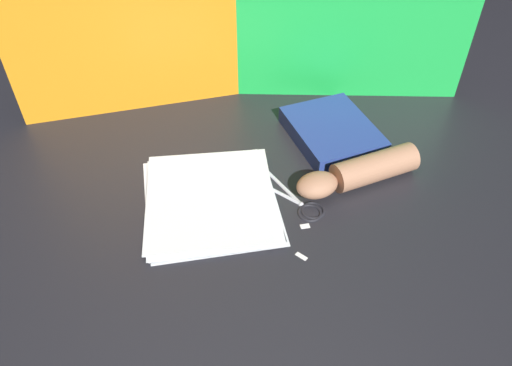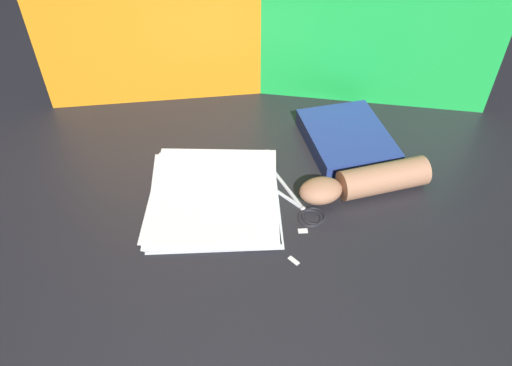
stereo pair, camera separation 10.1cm
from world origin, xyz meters
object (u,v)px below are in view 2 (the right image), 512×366
object	(u,v)px
paper_stack	(212,195)
book_closed	(345,138)
scissors	(300,207)
hand_forearm	(364,181)

from	to	relation	value
paper_stack	book_closed	xyz separation A→B (m)	(0.31, 0.19, 0.02)
scissors	hand_forearm	size ratio (longest dim) A/B	0.60
scissors	hand_forearm	world-z (taller)	hand_forearm
hand_forearm	book_closed	bearing A→B (deg)	97.61
book_closed	scissors	bearing A→B (deg)	-118.38
paper_stack	scissors	world-z (taller)	paper_stack
scissors	hand_forearm	distance (m)	0.15
paper_stack	hand_forearm	bearing A→B (deg)	3.61
book_closed	scissors	distance (m)	0.25
paper_stack	scissors	size ratio (longest dim) A/B	1.83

